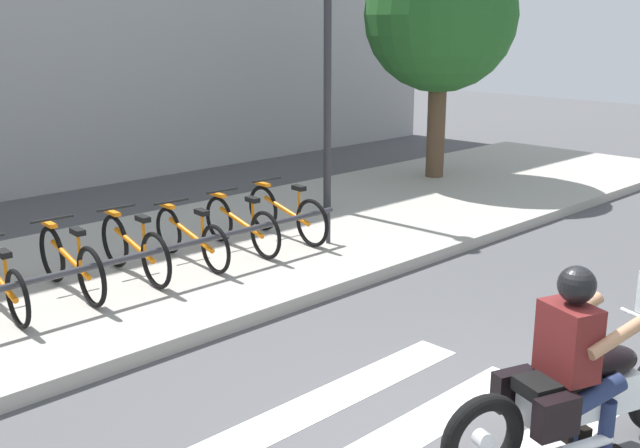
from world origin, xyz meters
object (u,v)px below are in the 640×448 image
at_px(rider, 577,350).
at_px(bicycle_3, 134,248).
at_px(street_lamp, 328,34).
at_px(bicycle_6, 286,213).
at_px(bicycle_5, 241,225).
at_px(bike_rack, 161,253).
at_px(bicycle_2, 71,263).
at_px(bicycle_4, 191,237).
at_px(tree_near_rack, 441,16).
at_px(motorcycle, 581,396).

distance_m(rider, bicycle_3, 5.25).
distance_m(bicycle_3, street_lamp, 4.63).
relative_size(rider, bicycle_6, 0.85).
height_order(bicycle_5, bicycle_6, bicycle_6).
bearing_deg(bike_rack, bicycle_6, 13.33).
height_order(bicycle_2, bicycle_4, bicycle_2).
xyz_separation_m(rider, bicycle_6, (1.98, 5.23, -0.33)).
bearing_deg(tree_near_rack, bicycle_3, -170.48).
xyz_separation_m(bicycle_2, bike_rack, (0.78, -0.55, 0.07)).
relative_size(motorcycle, bicycle_5, 1.34).
bearing_deg(bike_rack, motorcycle, -84.79).
bearing_deg(rider, tree_near_rack, 43.28).
xyz_separation_m(bicycle_3, bike_rack, (-0.00, -0.55, 0.07)).
relative_size(rider, bicycle_5, 0.88).
xyz_separation_m(bicycle_6, tree_near_rack, (4.85, 1.21, 2.59)).
bearing_deg(motorcycle, bicycle_5, 77.86).
xyz_separation_m(rider, bicycle_2, (-1.14, 5.23, -0.33)).
distance_m(rider, bicycle_6, 5.60).
bearing_deg(motorcycle, bike_rack, 95.21).
height_order(rider, bicycle_2, rider).
xyz_separation_m(rider, bicycle_3, (-0.36, 5.23, -0.33)).
bearing_deg(rider, street_lamp, 59.47).
height_order(rider, bicycle_5, rider).
xyz_separation_m(bicycle_2, bicycle_4, (1.56, 0.00, -0.02)).
distance_m(bicycle_3, bicycle_4, 0.78).
distance_m(bicycle_5, street_lamp, 3.42).
xyz_separation_m(motorcycle, bicycle_6, (1.91, 5.26, 0.04)).
relative_size(bicycle_2, bike_rack, 0.32).
height_order(bicycle_2, bicycle_5, bicycle_2).
bearing_deg(street_lamp, tree_near_rack, 6.97).
height_order(bicycle_5, bike_rack, bicycle_5).
height_order(bike_rack, street_lamp, street_lamp).
height_order(motorcycle, bike_rack, motorcycle).
height_order(bicycle_3, bike_rack, bicycle_3).
distance_m(bicycle_4, tree_near_rack, 7.03).
bearing_deg(bicycle_2, bicycle_6, 0.01).
height_order(bicycle_3, tree_near_rack, tree_near_rack).
distance_m(rider, bicycle_2, 5.36).
bearing_deg(bike_rack, bicycle_5, 19.57).
xyz_separation_m(bicycle_4, bicycle_5, (0.78, -0.00, 0.01)).
bearing_deg(rider, motorcycle, -22.11).
height_order(bicycle_3, bicycle_4, bicycle_3).
bearing_deg(street_lamp, bike_rack, -160.85).
relative_size(bicycle_3, tree_near_rack, 0.36).
relative_size(bicycle_6, tree_near_rack, 0.38).
bearing_deg(bicycle_3, motorcycle, -85.34).
bearing_deg(bicycle_2, motorcycle, -77.06).
height_order(rider, bicycle_6, rider).
height_order(motorcycle, street_lamp, street_lamp).
distance_m(bicycle_2, bicycle_4, 1.56).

